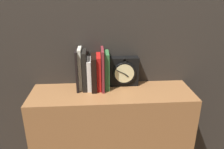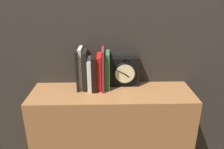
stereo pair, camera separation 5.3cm
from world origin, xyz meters
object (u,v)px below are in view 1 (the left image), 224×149
Objects in this scene: book_slot1_cream at (80,68)px; book_slot2_black at (85,70)px; book_slot0_black at (78,70)px; clock at (124,71)px; book_slot3_white at (89,74)px; book_slot4_black at (94,73)px; book_slot6_maroon at (103,69)px; book_slot7_green at (107,70)px; book_slot5_red at (99,72)px.

book_slot2_black is at bearing -19.86° from book_slot1_cream.
book_slot1_cream reaches higher than book_slot0_black.
clock is 0.29m from book_slot0_black.
book_slot4_black is at bearing -18.20° from book_slot3_white.
book_slot0_black is at bearing -177.81° from book_slot2_black.
clock is 0.14m from book_slot6_maroon.
book_slot7_green is at bearing -165.67° from clock.
book_slot2_black is 0.13m from book_slot7_green.
book_slot6_maroon reaches higher than clock.
book_slot5_red is (0.13, -0.00, -0.02)m from book_slot0_black.
book_slot4_black is at bearing -12.95° from book_slot1_cream.
book_slot5_red is (0.03, 0.01, 0.00)m from book_slot4_black.
book_slot7_green is at bearing 5.26° from book_slot5_red.
book_slot7_green is (0.11, 0.00, 0.02)m from book_slot3_white.
book_slot7_green reaches higher than clock.
book_slot4_black is at bearing -166.12° from book_slot5_red.
book_slot4_black is at bearing -9.43° from book_slot2_black.
book_slot1_cream is 1.01× the size of book_slot6_maroon.
book_slot1_cream reaches higher than book_slot3_white.
clock is 0.22m from book_slot3_white.
book_slot1_cream is at bearing 160.14° from book_slot2_black.
book_slot1_cream is (0.02, 0.01, 0.00)m from book_slot0_black.
book_slot5_red is 0.84× the size of book_slot6_maroon.
book_slot5_red reaches higher than book_slot3_white.
book_slot0_black is 0.98× the size of book_slot6_maroon.
book_slot3_white is at bearing 177.74° from book_slot5_red.
book_slot0_black is 1.09× the size of book_slot7_green.
book_slot0_black is at bearing -178.67° from book_slot7_green.
book_slot3_white is at bearing -172.08° from clock.
book_slot3_white is (0.07, 0.00, -0.03)m from book_slot0_black.
book_slot0_black reaches higher than book_slot2_black.
book_slot2_black is at bearing 178.62° from book_slot5_red.
book_slot2_black is at bearing -179.50° from book_slot3_white.
book_slot2_black is at bearing 2.19° from book_slot0_black.
clock is at bearing 11.94° from book_slot4_black.
book_slot4_black is (0.10, -0.01, -0.02)m from book_slot0_black.
book_slot0_black is 0.08m from book_slot3_white.
clock is 0.27m from book_slot1_cream.
book_slot0_black is 0.18m from book_slot7_green.
book_slot1_cream reaches higher than book_slot6_maroon.
book_slot3_white is at bearing 172.90° from book_slot6_maroon.
clock is 0.80× the size of book_slot2_black.
book_slot2_black reaches higher than book_slot3_white.
book_slot3_white is (-0.22, -0.03, 0.00)m from clock.
book_slot5_red is (0.11, -0.01, -0.02)m from book_slot1_cream.
book_slot6_maroon is at bearing -8.27° from book_slot1_cream.
book_slot0_black is 1.04× the size of book_slot2_black.
clock is 0.84× the size of book_slot7_green.
clock is 0.16m from book_slot5_red.
book_slot6_maroon reaches higher than book_slot3_white.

